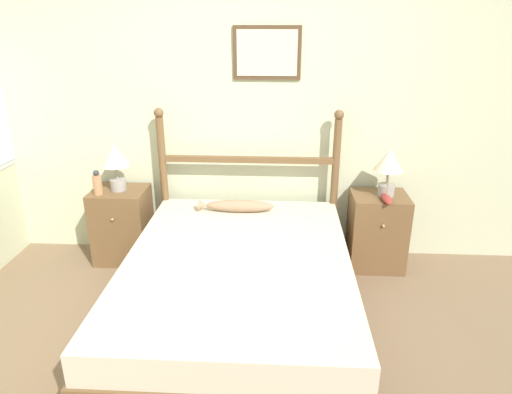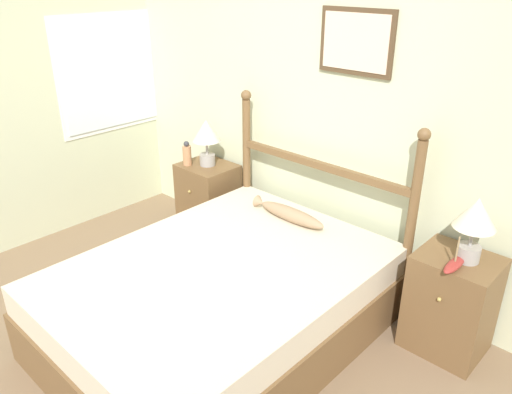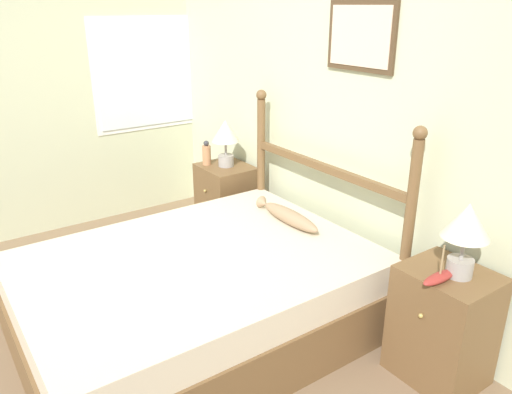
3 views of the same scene
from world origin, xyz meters
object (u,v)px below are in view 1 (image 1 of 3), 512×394
table_lamp_left (115,160)px  bottle (97,184)px  fish_pillow (237,206)px  model_boat (386,198)px  table_lamp_right (389,164)px  nightstand_right (377,231)px  bed (238,291)px  nightstand_left (123,225)px

table_lamp_left → bottle: bearing=-138.7°
fish_pillow → model_boat: bearing=0.4°
table_lamp_right → bottle: bearing=-177.3°
nightstand_right → table_lamp_left: size_ratio=1.64×
bed → model_boat: model_boat is taller
fish_pillow → bottle: bearing=178.8°
bed → table_lamp_right: table_lamp_right is taller
bed → table_lamp_left: bearing=140.9°
table_lamp_right → bottle: 2.36m
nightstand_right → model_boat: size_ratio=2.67×
nightstand_left → table_lamp_left: 0.59m
nightstand_left → table_lamp_left: size_ratio=1.64×
nightstand_left → table_lamp_right: table_lamp_right is taller
table_lamp_right → fish_pillow: bearing=-173.7°
bed → model_boat: bearing=34.3°
table_lamp_left → table_lamp_right: bearing=-0.1°
nightstand_left → table_lamp_left: bearing=75.7°
nightstand_right → table_lamp_left: (-2.18, 0.01, 0.59)m
table_lamp_right → bottle: (-2.35, -0.11, -0.17)m
bed → nightstand_right: size_ratio=3.17×
nightstand_left → bottle: (-0.13, -0.11, 0.42)m
nightstand_left → bottle: bearing=-139.9°
bottle → model_boat: size_ratio=0.87×
table_lamp_left → model_boat: 2.22m
table_lamp_right → nightstand_right: bearing=-177.8°
nightstand_left → table_lamp_right: bearing=0.0°
table_lamp_right → model_boat: size_ratio=1.63×
bed → table_lamp_right: bearing=38.0°
table_lamp_left → bottle: table_lamp_left is taller
bed → bottle: 1.52m
bed → nightstand_right: 1.40m
nightstand_left → table_lamp_left: table_lamp_left is taller
nightstand_right → fish_pillow: bearing=-173.6°
nightstand_left → model_boat: model_boat is taller
bed → fish_pillow: fish_pillow is taller
bed → fish_pillow: size_ratio=3.33×
bed → nightstand_left: bearing=141.1°
model_boat → table_lamp_left: bearing=176.6°
nightstand_left → nightstand_right: same height
bed → fish_pillow: (-0.08, 0.75, 0.32)m
nightstand_right → nightstand_left: bearing=180.0°
nightstand_left → bottle: 0.45m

